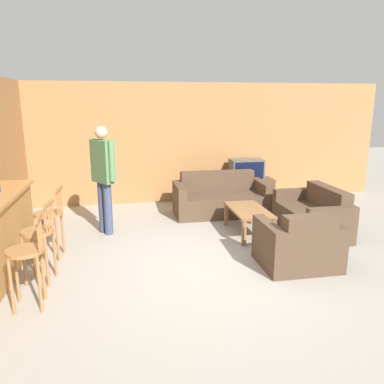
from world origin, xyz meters
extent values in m
plane|color=gray|center=(0.00, 0.00, 0.00)|extent=(24.00, 24.00, 0.00)
cube|color=#9E6B3D|center=(0.00, 3.58, 1.30)|extent=(9.40, 0.08, 2.60)
cylinder|color=#996638|center=(-2.27, -0.62, 0.65)|extent=(0.41, 0.41, 0.04)
cylinder|color=#996638|center=(-2.41, -0.49, 0.32)|extent=(0.04, 0.04, 0.63)
cylinder|color=#996638|center=(-2.39, -0.77, 0.32)|extent=(0.04, 0.04, 0.63)
cylinder|color=#996638|center=(-2.14, -0.48, 0.32)|extent=(0.04, 0.04, 0.63)
cylinder|color=#996638|center=(-2.12, -0.75, 0.32)|extent=(0.04, 0.04, 0.63)
cylinder|color=#996638|center=(-2.11, -0.50, 0.83)|extent=(0.02, 0.02, 0.32)
cylinder|color=#996638|center=(-2.10, -0.57, 0.83)|extent=(0.02, 0.02, 0.32)
cylinder|color=#996638|center=(-2.10, -0.65, 0.83)|extent=(0.02, 0.02, 0.32)
cylinder|color=#996638|center=(-2.09, -0.73, 0.83)|extent=(0.02, 0.02, 0.32)
cube|color=#996638|center=(-2.10, -0.61, 1.00)|extent=(0.05, 0.33, 0.04)
cylinder|color=#996638|center=(-2.27, 0.00, 0.65)|extent=(0.45, 0.45, 0.04)
cylinder|color=#996638|center=(-2.38, 0.16, 0.32)|extent=(0.04, 0.04, 0.63)
cylinder|color=#996638|center=(-2.42, -0.11, 0.32)|extent=(0.04, 0.04, 0.63)
cylinder|color=#996638|center=(-2.11, 0.12, 0.32)|extent=(0.04, 0.04, 0.63)
cylinder|color=#996638|center=(-2.16, -0.15, 0.32)|extent=(0.04, 0.04, 0.63)
cylinder|color=#996638|center=(-2.08, 0.09, 0.83)|extent=(0.02, 0.02, 0.32)
cylinder|color=#996638|center=(-2.10, 0.01, 0.83)|extent=(0.02, 0.02, 0.32)
cylinder|color=#996638|center=(-2.11, -0.06, 0.83)|extent=(0.02, 0.02, 0.32)
cylinder|color=#996638|center=(-2.12, -0.14, 0.83)|extent=(0.02, 0.02, 0.32)
cube|color=#996638|center=(-2.10, -0.02, 1.00)|extent=(0.09, 0.33, 0.04)
cylinder|color=#996638|center=(-2.27, 0.75, 0.65)|extent=(0.43, 0.43, 0.04)
cylinder|color=#996638|center=(-2.39, 0.91, 0.32)|extent=(0.04, 0.04, 0.63)
cylinder|color=#996638|center=(-2.42, 0.63, 0.32)|extent=(0.04, 0.04, 0.63)
cylinder|color=#996638|center=(-2.11, 0.87, 0.32)|extent=(0.04, 0.04, 0.63)
cylinder|color=#996638|center=(-2.15, 0.60, 0.32)|extent=(0.04, 0.04, 0.63)
cylinder|color=#996638|center=(-2.09, 0.85, 0.83)|extent=(0.02, 0.02, 0.32)
cylinder|color=#996638|center=(-2.10, 0.77, 0.83)|extent=(0.02, 0.02, 0.32)
cylinder|color=#996638|center=(-2.11, 0.70, 0.83)|extent=(0.02, 0.02, 0.32)
cylinder|color=#996638|center=(-2.12, 0.62, 0.83)|extent=(0.02, 0.02, 0.32)
cube|color=#996638|center=(-2.10, 0.73, 1.00)|extent=(0.07, 0.33, 0.04)
cube|color=#4C3828|center=(0.69, 2.37, 0.21)|extent=(1.51, 0.87, 0.42)
cube|color=#4C3828|center=(0.69, 2.70, 0.62)|extent=(1.51, 0.22, 0.40)
cube|color=#4C3828|center=(-0.15, 2.37, 0.32)|extent=(0.16, 0.87, 0.64)
cube|color=#4C3828|center=(1.52, 2.37, 0.32)|extent=(0.16, 0.87, 0.64)
cube|color=#4C3828|center=(1.08, -0.15, 0.21)|extent=(0.68, 0.83, 0.42)
cube|color=#4C3828|center=(1.08, -0.45, 0.61)|extent=(0.68, 0.22, 0.38)
cube|color=#4C3828|center=(1.50, -0.15, 0.31)|extent=(0.16, 0.83, 0.63)
cube|color=#4C3828|center=(0.66, -0.15, 0.31)|extent=(0.16, 0.83, 0.63)
cube|color=#4C3828|center=(1.91, 1.04, 0.21)|extent=(0.80, 1.13, 0.42)
cube|color=#4C3828|center=(2.20, 1.04, 0.60)|extent=(0.22, 1.13, 0.37)
cube|color=#4C3828|center=(1.91, 1.68, 0.31)|extent=(0.80, 0.16, 0.62)
cube|color=#4C3828|center=(1.91, 0.40, 0.31)|extent=(0.80, 0.16, 0.62)
cube|color=brown|center=(0.84, 1.17, 0.42)|extent=(0.57, 1.09, 0.04)
cube|color=brown|center=(0.60, 0.67, 0.20)|extent=(0.06, 0.06, 0.40)
cube|color=brown|center=(1.09, 0.67, 0.20)|extent=(0.06, 0.06, 0.40)
cube|color=brown|center=(0.60, 1.68, 0.20)|extent=(0.06, 0.06, 0.40)
cube|color=brown|center=(1.09, 1.68, 0.20)|extent=(0.06, 0.06, 0.40)
cube|color=#513823|center=(1.47, 3.20, 0.26)|extent=(1.22, 0.44, 0.52)
cube|color=#4C4C4C|center=(1.47, 3.20, 0.74)|extent=(0.72, 0.41, 0.44)
cube|color=black|center=(1.47, 2.99, 0.74)|extent=(0.65, 0.01, 0.37)
cylinder|color=#384260|center=(-1.48, 1.60, 0.44)|extent=(0.14, 0.14, 0.89)
cylinder|color=#384260|center=(-1.57, 1.73, 0.44)|extent=(0.14, 0.14, 0.89)
cube|color=#4C754C|center=(-1.53, 1.67, 1.24)|extent=(0.41, 0.47, 0.70)
cylinder|color=#4C754C|center=(-1.38, 1.47, 1.26)|extent=(0.09, 0.09, 0.65)
cylinder|color=#4C754C|center=(-1.67, 1.87, 1.26)|extent=(0.09, 0.09, 0.65)
sphere|color=tan|center=(-1.53, 1.67, 1.71)|extent=(0.20, 0.20, 0.20)
camera|label=1|loc=(-1.21, -4.58, 2.18)|focal=35.00mm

